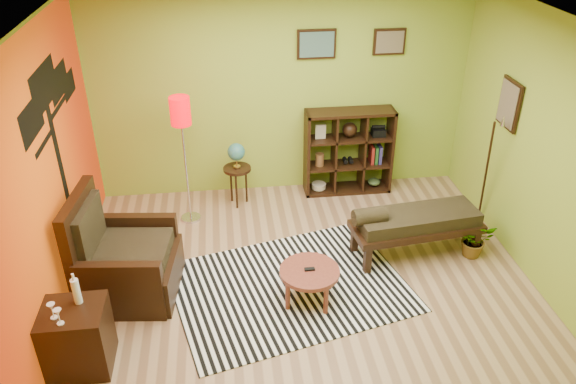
{
  "coord_description": "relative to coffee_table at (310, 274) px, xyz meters",
  "views": [
    {
      "loc": [
        -0.79,
        -4.78,
        3.96
      ],
      "look_at": [
        -0.16,
        0.25,
        1.05
      ],
      "focal_mm": 35.0,
      "sensor_mm": 36.0,
      "label": 1
    }
  ],
  "objects": [
    {
      "name": "ground",
      "position": [
        -0.0,
        0.23,
        -0.33
      ],
      "size": [
        5.0,
        5.0,
        0.0
      ],
      "primitive_type": "plane",
      "color": "tan",
      "rests_on": "ground"
    },
    {
      "name": "room_shell",
      "position": [
        -0.1,
        0.25,
        1.47
      ],
      "size": [
        5.04,
        4.54,
        2.82
      ],
      "color": "#8BA52F",
      "rests_on": "ground"
    },
    {
      "name": "zebra_rug",
      "position": [
        -0.17,
        0.21,
        -0.33
      ],
      "size": [
        2.81,
        2.33,
        0.01
      ],
      "primitive_type": "cube",
      "rotation": [
        0.0,
        0.0,
        0.24
      ],
      "color": "white",
      "rests_on": "ground"
    },
    {
      "name": "coffee_table",
      "position": [
        0.0,
        0.0,
        0.0
      ],
      "size": [
        0.63,
        0.63,
        0.4
      ],
      "color": "brown",
      "rests_on": "ground"
    },
    {
      "name": "armchair",
      "position": [
        -1.94,
        0.38,
        0.02
      ],
      "size": [
        1.07,
        1.07,
        1.18
      ],
      "color": "black",
      "rests_on": "ground"
    },
    {
      "name": "side_cabinet",
      "position": [
        -2.2,
        -0.64,
        -0.0
      ],
      "size": [
        0.55,
        0.5,
        0.97
      ],
      "color": "black",
      "rests_on": "ground"
    },
    {
      "name": "floor_lamp",
      "position": [
        -1.29,
        1.76,
        1.02
      ],
      "size": [
        0.25,
        0.25,
        1.67
      ],
      "color": "silver",
      "rests_on": "ground"
    },
    {
      "name": "globe_table",
      "position": [
        -0.65,
        2.07,
        0.35
      ],
      "size": [
        0.37,
        0.37,
        0.9
      ],
      "color": "black",
      "rests_on": "ground"
    },
    {
      "name": "cube_shelf",
      "position": [
        0.91,
        2.26,
        0.27
      ],
      "size": [
        1.2,
        0.35,
        1.2
      ],
      "color": "black",
      "rests_on": "ground"
    },
    {
      "name": "bench",
      "position": [
        1.32,
        0.66,
        0.12
      ],
      "size": [
        1.57,
        0.71,
        0.7
      ],
      "color": "black",
      "rests_on": "ground"
    },
    {
      "name": "potted_plant",
      "position": [
        2.04,
        0.54,
        -0.15
      ],
      "size": [
        0.44,
        0.48,
        0.36
      ],
      "primitive_type": "imported",
      "rotation": [
        0.0,
        0.0,
        0.06
      ],
      "color": "#26661E",
      "rests_on": "ground"
    }
  ]
}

